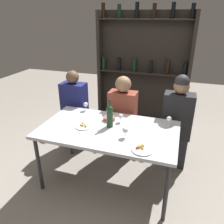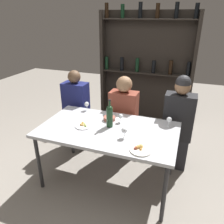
{
  "view_description": "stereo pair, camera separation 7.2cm",
  "coord_description": "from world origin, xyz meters",
  "px_view_note": "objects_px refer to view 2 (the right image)",
  "views": [
    {
      "loc": [
        0.73,
        -2.1,
        1.96
      ],
      "look_at": [
        0.0,
        0.13,
        0.91
      ],
      "focal_mm": 35.0,
      "sensor_mm": 36.0,
      "label": 1
    },
    {
      "loc": [
        0.8,
        -2.07,
        1.96
      ],
      "look_at": [
        0.0,
        0.13,
        0.91
      ],
      "focal_mm": 35.0,
      "sensor_mm": 36.0,
      "label": 2
    }
  ],
  "objects_px": {
    "seated_person_left": "(77,112)",
    "seated_person_center": "(124,120)",
    "food_plate_0": "(83,126)",
    "food_plate_1": "(140,149)",
    "wine_glass_3": "(121,117)",
    "wine_bottle": "(109,115)",
    "wine_glass_0": "(169,120)",
    "snack_bowl": "(109,118)",
    "wine_glass_2": "(124,131)",
    "seated_person_right": "(177,125)",
    "wine_glass_1": "(87,104)"
  },
  "relations": [
    {
      "from": "food_plate_0",
      "to": "seated_person_left",
      "type": "relative_size",
      "value": 0.15
    },
    {
      "from": "wine_glass_1",
      "to": "wine_bottle",
      "type": "bearing_deg",
      "value": -36.67
    },
    {
      "from": "wine_bottle",
      "to": "seated_person_right",
      "type": "distance_m",
      "value": 0.98
    },
    {
      "from": "wine_glass_0",
      "to": "wine_glass_2",
      "type": "height_order",
      "value": "same"
    },
    {
      "from": "wine_bottle",
      "to": "food_plate_1",
      "type": "distance_m",
      "value": 0.6
    },
    {
      "from": "wine_glass_0",
      "to": "food_plate_1",
      "type": "height_order",
      "value": "wine_glass_0"
    },
    {
      "from": "wine_glass_3",
      "to": "snack_bowl",
      "type": "xyz_separation_m",
      "value": [
        -0.15,
        0.01,
        -0.05
      ]
    },
    {
      "from": "wine_glass_2",
      "to": "food_plate_0",
      "type": "height_order",
      "value": "wine_glass_2"
    },
    {
      "from": "food_plate_1",
      "to": "snack_bowl",
      "type": "xyz_separation_m",
      "value": [
        -0.51,
        0.52,
        0.01
      ]
    },
    {
      "from": "wine_glass_3",
      "to": "seated_person_left",
      "type": "xyz_separation_m",
      "value": [
        -0.84,
        0.42,
        -0.25
      ]
    },
    {
      "from": "seated_person_center",
      "to": "seated_person_right",
      "type": "xyz_separation_m",
      "value": [
        0.74,
        0.0,
        0.05
      ]
    },
    {
      "from": "wine_glass_3",
      "to": "seated_person_center",
      "type": "height_order",
      "value": "seated_person_center"
    },
    {
      "from": "wine_glass_1",
      "to": "food_plate_0",
      "type": "height_order",
      "value": "wine_glass_1"
    },
    {
      "from": "seated_person_left",
      "to": "seated_person_center",
      "type": "distance_m",
      "value": 0.75
    },
    {
      "from": "wine_bottle",
      "to": "wine_glass_3",
      "type": "xyz_separation_m",
      "value": [
        0.09,
        0.15,
        -0.07
      ]
    },
    {
      "from": "wine_glass_2",
      "to": "wine_glass_1",
      "type": "bearing_deg",
      "value": 142.91
    },
    {
      "from": "wine_glass_2",
      "to": "food_plate_1",
      "type": "relative_size",
      "value": 0.58
    },
    {
      "from": "wine_glass_2",
      "to": "seated_person_center",
      "type": "xyz_separation_m",
      "value": [
        -0.23,
        0.75,
        -0.26
      ]
    },
    {
      "from": "snack_bowl",
      "to": "seated_person_right",
      "type": "bearing_deg",
      "value": 27.02
    },
    {
      "from": "wine_glass_1",
      "to": "food_plate_0",
      "type": "bearing_deg",
      "value": -69.33
    },
    {
      "from": "wine_glass_2",
      "to": "food_plate_0",
      "type": "distance_m",
      "value": 0.54
    },
    {
      "from": "food_plate_0",
      "to": "snack_bowl",
      "type": "relative_size",
      "value": 1.32
    },
    {
      "from": "wine_glass_2",
      "to": "snack_bowl",
      "type": "height_order",
      "value": "wine_glass_2"
    },
    {
      "from": "wine_bottle",
      "to": "wine_glass_2",
      "type": "distance_m",
      "value": 0.31
    },
    {
      "from": "wine_glass_3",
      "to": "food_plate_1",
      "type": "distance_m",
      "value": 0.63
    },
    {
      "from": "seated_person_left",
      "to": "wine_glass_0",
      "type": "bearing_deg",
      "value": -13.33
    },
    {
      "from": "wine_bottle",
      "to": "seated_person_left",
      "type": "distance_m",
      "value": 0.99
    },
    {
      "from": "snack_bowl",
      "to": "seated_person_center",
      "type": "relative_size",
      "value": 0.12
    },
    {
      "from": "food_plate_0",
      "to": "snack_bowl",
      "type": "height_order",
      "value": "snack_bowl"
    },
    {
      "from": "wine_glass_2",
      "to": "food_plate_1",
      "type": "bearing_deg",
      "value": -39.37
    },
    {
      "from": "wine_bottle",
      "to": "wine_glass_3",
      "type": "height_order",
      "value": "wine_bottle"
    },
    {
      "from": "wine_glass_0",
      "to": "food_plate_1",
      "type": "bearing_deg",
      "value": -108.61
    },
    {
      "from": "seated_person_center",
      "to": "wine_glass_3",
      "type": "bearing_deg",
      "value": -78.23
    },
    {
      "from": "wine_bottle",
      "to": "wine_glass_0",
      "type": "xyz_separation_m",
      "value": [
        0.66,
        0.23,
        -0.06
      ]
    },
    {
      "from": "wine_glass_1",
      "to": "wine_glass_3",
      "type": "distance_m",
      "value": 0.58
    },
    {
      "from": "wine_glass_3",
      "to": "seated_person_right",
      "type": "distance_m",
      "value": 0.8
    },
    {
      "from": "seated_person_left",
      "to": "seated_person_center",
      "type": "height_order",
      "value": "seated_person_left"
    },
    {
      "from": "food_plate_1",
      "to": "seated_person_left",
      "type": "distance_m",
      "value": 1.53
    },
    {
      "from": "wine_glass_3",
      "to": "food_plate_1",
      "type": "bearing_deg",
      "value": -54.58
    },
    {
      "from": "wine_glass_3",
      "to": "wine_glass_1",
      "type": "bearing_deg",
      "value": 160.67
    },
    {
      "from": "food_plate_0",
      "to": "food_plate_1",
      "type": "xyz_separation_m",
      "value": [
        0.74,
        -0.26,
        0.0
      ]
    },
    {
      "from": "wine_glass_1",
      "to": "seated_person_left",
      "type": "xyz_separation_m",
      "value": [
        -0.29,
        0.23,
        -0.26
      ]
    },
    {
      "from": "wine_glass_2",
      "to": "snack_bowl",
      "type": "bearing_deg",
      "value": 131.06
    },
    {
      "from": "wine_glass_1",
      "to": "snack_bowl",
      "type": "distance_m",
      "value": 0.44
    },
    {
      "from": "wine_bottle",
      "to": "wine_glass_1",
      "type": "xyz_separation_m",
      "value": [
        -0.45,
        0.34,
        -0.06
      ]
    },
    {
      "from": "wine_bottle",
      "to": "wine_glass_3",
      "type": "bearing_deg",
      "value": 57.59
    },
    {
      "from": "wine_bottle",
      "to": "seated_person_left",
      "type": "relative_size",
      "value": 0.27
    },
    {
      "from": "wine_glass_3",
      "to": "food_plate_0",
      "type": "xyz_separation_m",
      "value": [
        -0.38,
        -0.25,
        -0.07
      ]
    },
    {
      "from": "wine_glass_3",
      "to": "wine_glass_0",
      "type": "bearing_deg",
      "value": 8.62
    },
    {
      "from": "seated_person_left",
      "to": "food_plate_0",
      "type": "bearing_deg",
      "value": -55.48
    }
  ]
}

